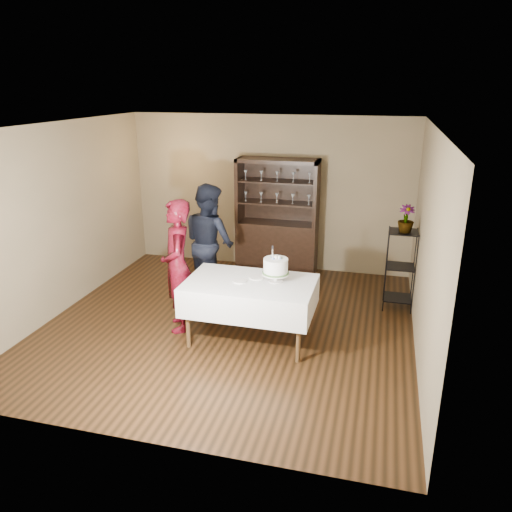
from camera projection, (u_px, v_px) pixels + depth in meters
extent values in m
plane|color=black|center=(228.00, 325.00, 6.97)|extent=(5.00, 5.00, 0.00)
plane|color=silver|center=(224.00, 126.00, 6.08)|extent=(5.00, 5.00, 0.00)
cube|color=#6F6247|center=(269.00, 193.00, 8.81)|extent=(5.00, 0.02, 2.70)
cube|color=#6F6247|center=(60.00, 220.00, 7.12)|extent=(0.02, 5.00, 2.70)
cube|color=#6F6247|center=(427.00, 247.00, 5.93)|extent=(0.02, 5.00, 2.70)
cube|color=black|center=(277.00, 247.00, 8.82)|extent=(1.40, 0.48, 0.90)
cube|color=black|center=(280.00, 189.00, 8.70)|extent=(1.40, 0.03, 1.10)
cube|color=black|center=(278.00, 161.00, 8.32)|extent=(1.40, 0.48, 0.06)
cube|color=black|center=(277.00, 203.00, 8.56)|extent=(1.28, 0.42, 0.02)
cube|color=black|center=(278.00, 181.00, 8.44)|extent=(1.28, 0.42, 0.02)
cylinder|color=black|center=(386.00, 273.00, 7.20)|extent=(0.02, 0.02, 1.20)
cylinder|color=black|center=(415.00, 276.00, 7.10)|extent=(0.02, 0.02, 1.20)
cylinder|color=black|center=(386.00, 264.00, 7.56)|extent=(0.02, 0.02, 1.20)
cylinder|color=black|center=(414.00, 266.00, 7.47)|extent=(0.02, 0.02, 1.20)
cube|color=black|center=(397.00, 298.00, 7.48)|extent=(0.40, 0.40, 0.02)
cube|color=black|center=(400.00, 266.00, 7.31)|extent=(0.40, 0.40, 0.01)
cube|color=black|center=(404.00, 232.00, 7.14)|extent=(0.40, 0.40, 0.02)
cube|color=silver|center=(250.00, 295.00, 6.37)|extent=(1.64, 1.02, 0.38)
cylinder|color=#48311A|center=(188.00, 319.00, 6.26)|extent=(0.06, 0.06, 0.78)
cylinder|color=#48311A|center=(299.00, 333.00, 5.92)|extent=(0.06, 0.06, 0.78)
cylinder|color=#48311A|center=(209.00, 295.00, 6.98)|extent=(0.06, 0.06, 0.78)
cylinder|color=#48311A|center=(309.00, 306.00, 6.63)|extent=(0.06, 0.06, 0.78)
imported|color=#330407|center=(177.00, 266.00, 6.61)|extent=(0.67, 0.78, 1.80)
imported|color=black|center=(209.00, 242.00, 7.62)|extent=(1.11, 1.06, 1.80)
cylinder|color=silver|center=(275.00, 281.00, 6.32)|extent=(0.19, 0.19, 0.01)
cylinder|color=silver|center=(276.00, 278.00, 6.31)|extent=(0.05, 0.05, 0.10)
cylinder|color=silver|center=(276.00, 274.00, 6.29)|extent=(0.35, 0.35, 0.01)
cylinder|color=#426C33|center=(276.00, 272.00, 6.28)|extent=(0.34, 0.34, 0.02)
cylinder|color=white|center=(276.00, 266.00, 6.25)|extent=(0.35, 0.35, 0.19)
sphere|color=#607BCE|center=(278.00, 258.00, 6.21)|extent=(0.02, 0.02, 0.02)
cube|color=white|center=(273.00, 254.00, 6.19)|extent=(0.02, 0.02, 0.13)
cube|color=black|center=(273.00, 248.00, 6.16)|extent=(0.02, 0.02, 0.05)
cylinder|color=silver|center=(240.00, 281.00, 6.31)|extent=(0.20, 0.20, 0.01)
cylinder|color=silver|center=(257.00, 278.00, 6.42)|extent=(0.20, 0.20, 0.01)
imported|color=#426C33|center=(406.00, 219.00, 7.03)|extent=(0.24, 0.24, 0.39)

